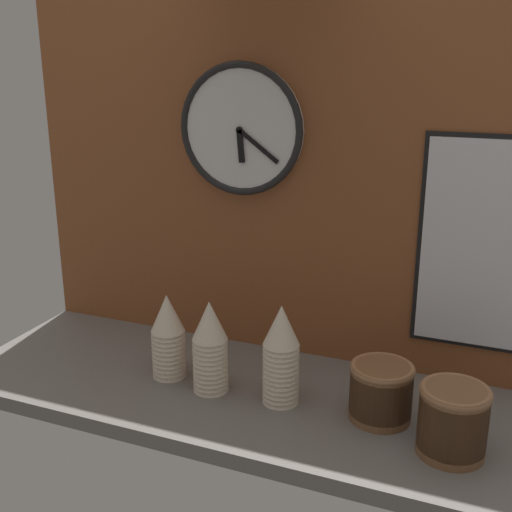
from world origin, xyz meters
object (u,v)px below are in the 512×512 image
at_px(cup_stack_center, 210,346).
at_px(bowl_stack_far_right, 453,420).
at_px(bowl_stack_right, 381,391).
at_px(cup_stack_center_left, 168,336).
at_px(wall_clock, 241,130).
at_px(cup_stack_center_right, 281,355).
at_px(menu_board, 497,248).

xyz_separation_m(cup_stack_center, bowl_stack_far_right, (0.60, -0.05, -0.04)).
xyz_separation_m(cup_stack_center, bowl_stack_right, (0.43, 0.03, -0.05)).
height_order(cup_stack_center_left, wall_clock, wall_clock).
distance_m(cup_stack_center_right, wall_clock, 0.61).
xyz_separation_m(cup_stack_center_right, bowl_stack_right, (0.25, 0.02, -0.06)).
height_order(cup_stack_center, cup_stack_center_left, cup_stack_center).
bearing_deg(menu_board, cup_stack_center_left, -161.74).
relative_size(cup_stack_center_right, menu_board, 0.47).
bearing_deg(cup_stack_center_left, wall_clock, 67.21).
bearing_deg(cup_stack_center_left, cup_stack_center_right, -2.68).
xyz_separation_m(bowl_stack_right, wall_clock, (-0.47, 0.25, 0.56)).
height_order(cup_stack_center_left, bowl_stack_right, cup_stack_center_left).
relative_size(cup_stack_center_right, wall_clock, 0.72).
height_order(bowl_stack_right, bowl_stack_far_right, bowl_stack_far_right).
bearing_deg(menu_board, cup_stack_center, -156.11).
height_order(cup_stack_center, menu_board, menu_board).
distance_m(cup_stack_center, wall_clock, 0.58).
distance_m(cup_stack_center_right, bowl_stack_far_right, 0.42).
relative_size(wall_clock, menu_board, 0.65).
relative_size(cup_stack_center_right, cup_stack_center_left, 1.11).
relative_size(cup_stack_center, menu_board, 0.45).
bearing_deg(bowl_stack_far_right, menu_board, 82.74).
xyz_separation_m(wall_clock, menu_board, (0.68, 0.01, -0.26)).
height_order(cup_stack_center_right, bowl_stack_far_right, cup_stack_center_right).
bearing_deg(cup_stack_center_right, cup_stack_center_left, 177.32).
distance_m(cup_stack_center, cup_stack_center_left, 0.14).
bearing_deg(wall_clock, cup_stack_center_right, -50.31).
relative_size(bowl_stack_right, menu_board, 0.28).
bearing_deg(bowl_stack_right, cup_stack_center_left, -179.77).
bearing_deg(cup_stack_center_right, menu_board, 30.81).
bearing_deg(bowl_stack_right, wall_clock, 151.99).
xyz_separation_m(cup_stack_center_right, cup_stack_center, (-0.19, -0.01, -0.01)).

